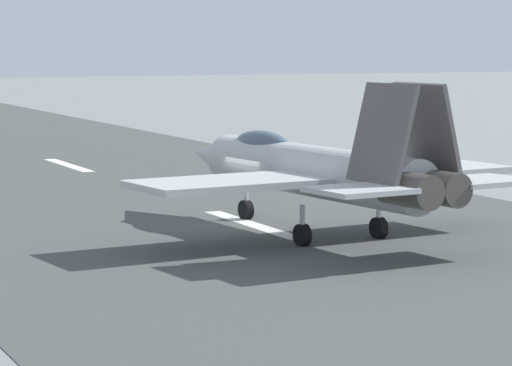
{
  "coord_description": "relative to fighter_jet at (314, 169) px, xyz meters",
  "views": [
    {
      "loc": [
        -42.45,
        19.14,
        6.86
      ],
      "look_at": [
        -4.99,
        2.09,
        2.2
      ],
      "focal_mm": 87.4,
      "sensor_mm": 36.0,
      "label": 1
    }
  ],
  "objects": [
    {
      "name": "marker_cone_mid",
      "position": [
        8.44,
        -10.72,
        -2.11
      ],
      "size": [
        0.44,
        0.44,
        0.55
      ],
      "primitive_type": "cone",
      "color": "orange",
      "rests_on": "ground"
    },
    {
      "name": "fighter_jet",
      "position": [
        0.0,
        0.0,
        0.0
      ],
      "size": [
        16.71,
        14.71,
        5.58
      ],
      "color": "#B1B4B6",
      "rests_on": "ground"
    },
    {
      "name": "runway_strip",
      "position": [
        3.34,
        0.91,
        -2.38
      ],
      "size": [
        240.0,
        26.0,
        0.02
      ],
      "color": "#434746",
      "rests_on": "ground"
    },
    {
      "name": "crew_person",
      "position": [
        10.94,
        -10.72,
        -1.58
      ],
      "size": [
        0.5,
        0.56,
        1.62
      ],
      "color": "#1E2338",
      "rests_on": "ground"
    },
    {
      "name": "marker_cone_far",
      "position": [
        27.68,
        -10.72,
        -2.11
      ],
      "size": [
        0.44,
        0.44,
        0.55
      ],
      "primitive_type": "cone",
      "color": "orange",
      "rests_on": "ground"
    },
    {
      "name": "ground_plane",
      "position": [
        3.36,
        0.91,
        -2.39
      ],
      "size": [
        400.0,
        400.0,
        0.0
      ],
      "primitive_type": "plane",
      "color": "slate"
    }
  ]
}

